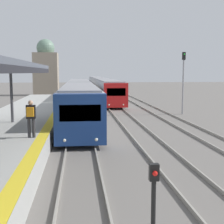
% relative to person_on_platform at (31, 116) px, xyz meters
% --- Properties ---
extents(person_on_platform, '(0.40, 0.40, 1.66)m').
position_rel_person_on_platform_xyz_m(person_on_platform, '(0.00, 0.00, 0.00)').
color(person_on_platform, '#2D2D33').
rests_on(person_on_platform, station_platform).
extents(train_near, '(2.59, 30.34, 2.92)m').
position_rel_person_on_platform_xyz_m(train_near, '(2.17, 16.29, -0.32)').
color(train_near, navy).
rests_on(train_near, ground_plane).
extents(train_far, '(2.49, 44.65, 2.88)m').
position_rel_person_on_platform_xyz_m(train_far, '(5.89, 39.80, -0.34)').
color(train_far, red).
rests_on(train_far, ground_plane).
extents(signal_post_near, '(0.20, 0.21, 1.97)m').
position_rel_person_on_platform_xyz_m(signal_post_near, '(3.64, -7.76, -0.74)').
color(signal_post_near, black).
rests_on(signal_post_near, ground_plane).
extents(signal_mast_far, '(0.28, 0.29, 5.67)m').
position_rel_person_on_platform_xyz_m(signal_mast_far, '(11.61, 13.85, 1.57)').
color(signal_mast_far, gray).
rests_on(signal_mast_far, ground_plane).
extents(distant_domed_building, '(4.00, 4.00, 9.37)m').
position_rel_person_on_platform_xyz_m(distant_domed_building, '(-3.31, 39.98, 2.41)').
color(distant_domed_building, gray).
rests_on(distant_domed_building, ground_plane).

